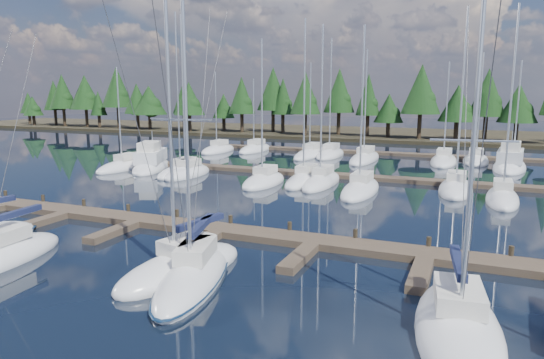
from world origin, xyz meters
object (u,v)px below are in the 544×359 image
at_px(main_dock, 218,233).
at_px(front_sailboat_4, 194,275).
at_px(motor_yacht_left, 151,164).
at_px(motor_yacht_right, 510,164).
at_px(front_sailboat_5, 458,328).
at_px(front_sailboat_3, 182,268).

relative_size(main_dock, front_sailboat_4, 3.27).
distance_m(motor_yacht_left, motor_yacht_right, 40.46).
height_order(front_sailboat_5, motor_yacht_right, front_sailboat_5).
relative_size(motor_yacht_left, motor_yacht_right, 1.02).
height_order(front_sailboat_3, front_sailboat_4, front_sailboat_4).
xyz_separation_m(motor_yacht_left, motor_yacht_right, (37.35, 15.56, 0.00)).
bearing_deg(front_sailboat_4, front_sailboat_3, 149.64).
distance_m(front_sailboat_3, front_sailboat_5, 12.50).
bearing_deg(front_sailboat_3, front_sailboat_5, -5.88).
distance_m(front_sailboat_3, motor_yacht_left, 33.34).
height_order(motor_yacht_left, motor_yacht_right, motor_yacht_right).
relative_size(main_dock, motor_yacht_right, 4.18).
bearing_deg(front_sailboat_4, motor_yacht_left, 129.73).
height_order(front_sailboat_3, motor_yacht_right, front_sailboat_3).
bearing_deg(front_sailboat_3, motor_yacht_right, 68.46).
height_order(front_sailboat_4, front_sailboat_5, front_sailboat_4).
distance_m(front_sailboat_5, motor_yacht_right, 42.93).
bearing_deg(front_sailboat_5, front_sailboat_3, 174.12).
bearing_deg(front_sailboat_4, front_sailboat_5, -3.31).
xyz_separation_m(front_sailboat_4, motor_yacht_left, (-22.05, 26.53, 0.27)).
distance_m(main_dock, motor_yacht_left, 27.93).
bearing_deg(front_sailboat_4, motor_yacht_right, 70.02).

